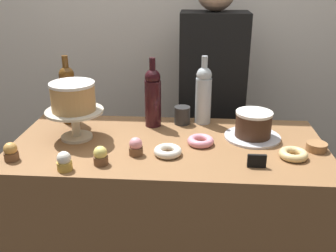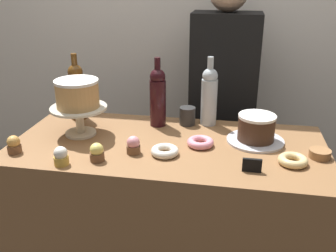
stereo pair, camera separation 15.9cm
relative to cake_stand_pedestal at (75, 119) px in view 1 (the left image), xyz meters
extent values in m
cube|color=silver|center=(0.40, 0.86, 0.30)|extent=(6.00, 0.05, 2.60)
cube|color=brown|center=(0.40, -0.03, -0.54)|extent=(1.33, 0.63, 0.91)
cylinder|color=beige|center=(0.00, 0.00, -0.08)|extent=(0.14, 0.14, 0.01)
cylinder|color=beige|center=(0.00, 0.00, -0.02)|extent=(0.04, 0.04, 0.11)
cylinder|color=beige|center=(0.00, 0.00, 0.04)|extent=(0.25, 0.25, 0.01)
cylinder|color=tan|center=(0.00, 0.00, 0.10)|extent=(0.19, 0.19, 0.11)
cylinder|color=white|center=(0.00, 0.00, 0.16)|extent=(0.19, 0.19, 0.01)
cylinder|color=silver|center=(0.77, 0.06, -0.09)|extent=(0.25, 0.25, 0.01)
cylinder|color=#3D2619|center=(0.77, 0.06, -0.03)|extent=(0.16, 0.16, 0.10)
cylinder|color=white|center=(0.77, 0.06, 0.03)|extent=(0.16, 0.16, 0.01)
cylinder|color=#5B3814|center=(-0.09, 0.19, 0.02)|extent=(0.08, 0.08, 0.22)
sphere|color=#5B3814|center=(-0.09, 0.19, 0.15)|extent=(0.07, 0.07, 0.07)
cylinder|color=#5B3814|center=(-0.09, 0.19, 0.20)|extent=(0.03, 0.03, 0.08)
cylinder|color=#B2BCC1|center=(0.55, 0.23, 0.02)|extent=(0.08, 0.08, 0.22)
sphere|color=#B2BCC1|center=(0.55, 0.23, 0.15)|extent=(0.07, 0.07, 0.07)
cylinder|color=#B2BCC1|center=(0.55, 0.23, 0.20)|extent=(0.03, 0.03, 0.08)
cylinder|color=black|center=(0.32, 0.17, 0.02)|extent=(0.08, 0.08, 0.22)
sphere|color=black|center=(0.32, 0.17, 0.15)|extent=(0.07, 0.07, 0.07)
cylinder|color=black|center=(0.32, 0.17, 0.20)|extent=(0.03, 0.03, 0.08)
cylinder|color=brown|center=(0.16, -0.24, -0.07)|extent=(0.06, 0.06, 0.03)
sphere|color=#EFDB6B|center=(0.16, -0.24, -0.04)|extent=(0.05, 0.05, 0.05)
cylinder|color=gold|center=(0.04, -0.29, -0.07)|extent=(0.06, 0.06, 0.03)
sphere|color=white|center=(0.04, -0.29, -0.04)|extent=(0.05, 0.05, 0.05)
cylinder|color=brown|center=(-0.19, -0.23, -0.07)|extent=(0.06, 0.06, 0.03)
sphere|color=#CC9347|center=(-0.19, -0.23, -0.04)|extent=(0.05, 0.05, 0.05)
cylinder|color=brown|center=(0.29, -0.15, -0.07)|extent=(0.06, 0.06, 0.03)
sphere|color=pink|center=(0.29, -0.15, -0.04)|extent=(0.05, 0.05, 0.05)
torus|color=silver|center=(0.41, -0.14, -0.07)|extent=(0.11, 0.11, 0.03)
torus|color=pink|center=(0.54, -0.02, -0.07)|extent=(0.11, 0.11, 0.03)
torus|color=#E0C17F|center=(0.91, -0.13, -0.07)|extent=(0.11, 0.11, 0.03)
cylinder|color=olive|center=(1.02, -0.05, -0.08)|extent=(0.08, 0.08, 0.01)
cylinder|color=olive|center=(1.02, -0.05, -0.07)|extent=(0.08, 0.08, 0.01)
cylinder|color=olive|center=(1.02, -0.05, -0.06)|extent=(0.08, 0.08, 0.01)
cube|color=black|center=(0.75, -0.22, -0.06)|extent=(0.07, 0.01, 0.05)
cylinder|color=#282828|center=(0.46, 0.21, -0.05)|extent=(0.08, 0.08, 0.08)
cube|color=black|center=(0.61, 0.56, -0.57)|extent=(0.28, 0.18, 0.85)
cube|color=black|center=(0.61, 0.56, 0.13)|extent=(0.36, 0.22, 0.55)
camera|label=1|loc=(0.51, -1.50, 0.59)|focal=40.65mm
camera|label=2|loc=(0.67, -1.48, 0.59)|focal=40.65mm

